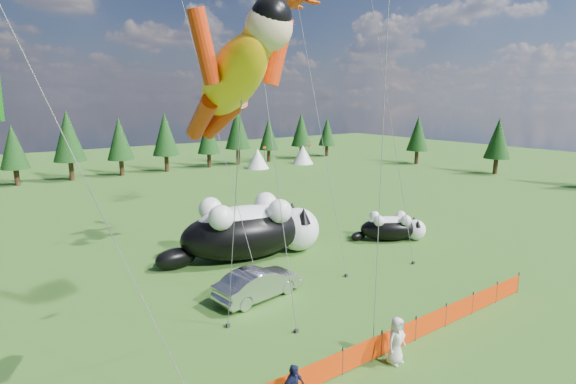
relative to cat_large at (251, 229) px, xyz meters
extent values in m
plane|color=#143309|center=(-2.65, -9.44, -1.80)|extent=(160.00, 160.00, 0.00)
cylinder|color=#262626|center=(-5.65, -12.44, -1.25)|extent=(0.06, 0.06, 1.10)
cylinder|color=#262626|center=(-3.65, -12.44, -1.25)|extent=(0.06, 0.06, 1.10)
cylinder|color=#262626|center=(-1.65, -12.44, -1.25)|extent=(0.06, 0.06, 1.10)
cylinder|color=#262626|center=(0.35, -12.44, -1.25)|extent=(0.06, 0.06, 1.10)
cylinder|color=#262626|center=(2.35, -12.44, -1.25)|extent=(0.06, 0.06, 1.10)
cylinder|color=#262626|center=(4.35, -12.44, -1.25)|extent=(0.06, 0.06, 1.10)
cylinder|color=#262626|center=(6.35, -12.44, -1.25)|extent=(0.06, 0.06, 1.10)
cylinder|color=#262626|center=(8.35, -12.44, -1.25)|extent=(0.06, 0.06, 1.10)
cube|color=red|center=(-4.65, -12.44, -1.30)|extent=(2.00, 0.04, 0.90)
cube|color=red|center=(-2.65, -12.44, -1.30)|extent=(2.00, 0.04, 0.90)
cube|color=red|center=(-0.65, -12.44, -1.30)|extent=(2.00, 0.04, 0.90)
cube|color=red|center=(1.35, -12.44, -1.30)|extent=(2.00, 0.04, 0.90)
cube|color=red|center=(3.35, -12.44, -1.30)|extent=(2.00, 0.04, 0.90)
cube|color=red|center=(5.35, -12.44, -1.30)|extent=(2.00, 0.04, 0.90)
cube|color=red|center=(7.35, -12.44, -1.30)|extent=(2.00, 0.04, 0.90)
ellipsoid|color=black|center=(-0.45, 0.09, -0.23)|extent=(8.42, 5.08, 3.15)
ellipsoid|color=white|center=(-0.45, 0.09, 0.56)|extent=(6.33, 3.69, 1.92)
sphere|color=white|center=(3.16, -0.60, -0.40)|extent=(2.80, 2.80, 2.80)
sphere|color=#EB5B81|center=(4.33, -0.82, -0.40)|extent=(0.39, 0.39, 0.39)
ellipsoid|color=black|center=(-4.57, 0.87, -1.19)|extent=(2.63, 1.66, 1.22)
cone|color=black|center=(3.00, -1.43, 0.72)|extent=(0.98, 0.98, 0.98)
cone|color=black|center=(3.32, 0.22, 0.72)|extent=(0.98, 0.98, 0.98)
sphere|color=white|center=(1.65, 0.84, 1.26)|extent=(1.47, 1.47, 1.47)
sphere|color=white|center=(1.23, -1.39, 1.26)|extent=(1.47, 1.47, 1.47)
sphere|color=white|center=(-1.95, 1.53, 1.26)|extent=(1.47, 1.47, 1.47)
sphere|color=white|center=(-2.38, -0.70, 1.26)|extent=(1.47, 1.47, 1.47)
ellipsoid|color=black|center=(9.60, -2.64, -1.00)|extent=(4.40, 3.75, 1.61)
ellipsoid|color=white|center=(9.60, -2.64, -0.60)|extent=(3.28, 2.77, 0.98)
sphere|color=white|center=(11.18, -3.65, -1.09)|extent=(1.43, 1.43, 1.43)
sphere|color=#EB5B81|center=(11.69, -3.98, -1.09)|extent=(0.20, 0.20, 0.20)
ellipsoid|color=black|center=(7.80, -1.48, -1.49)|extent=(1.39, 1.20, 0.63)
cone|color=black|center=(10.95, -4.01, -0.52)|extent=(0.50, 0.50, 0.50)
cone|color=black|center=(11.41, -3.29, -0.52)|extent=(0.50, 0.50, 0.50)
sphere|color=white|center=(10.74, -2.68, -0.24)|extent=(0.75, 0.75, 0.75)
sphere|color=white|center=(10.12, -3.66, -0.24)|extent=(0.75, 0.75, 0.75)
sphere|color=white|center=(9.16, -1.67, -0.24)|extent=(0.75, 0.75, 0.75)
sphere|color=white|center=(8.54, -2.65, -0.24)|extent=(0.75, 0.75, 0.75)
imported|color=#BBBBC0|center=(-2.74, -5.27, -1.04)|extent=(4.81, 2.30, 1.52)
imported|color=silver|center=(-1.52, -13.04, -0.89)|extent=(0.95, 0.67, 1.83)
cylinder|color=#595959|center=(-6.20, -9.02, 3.43)|extent=(0.03, 0.03, 11.06)
cube|color=#262626|center=(-5.37, -7.01, -1.72)|extent=(0.15, 0.15, 0.16)
cylinder|color=#595959|center=(3.88, -1.60, 6.31)|extent=(0.03, 0.03, 18.20)
cube|color=#262626|center=(2.65, -5.84, -1.72)|extent=(0.15, 0.15, 0.16)
cylinder|color=#595959|center=(-10.92, -9.75, 5.28)|extent=(0.03, 0.03, 15.01)
cylinder|color=#595959|center=(-2.96, -6.78, 6.79)|extent=(0.03, 0.03, 17.52)
cube|color=#262626|center=(-3.23, -9.10, -1.72)|extent=(0.15, 0.15, 0.16)
cylinder|color=#595959|center=(7.13, -3.83, 9.25)|extent=(0.03, 0.03, 22.55)
cube|color=#262626|center=(7.27, -6.70, -1.72)|extent=(0.15, 0.15, 0.16)
cylinder|color=#595959|center=(-0.59, -11.06, 6.52)|extent=(0.03, 0.03, 16.78)
cube|color=#262626|center=(-1.99, -12.32, -1.72)|extent=(0.15, 0.15, 0.16)
cylinder|color=#595959|center=(-3.09, -1.24, 7.71)|extent=(0.03, 0.03, 19.88)
cube|color=#262626|center=(-2.15, -4.44, -1.72)|extent=(0.15, 0.15, 0.16)
camera|label=1|loc=(-13.61, -23.05, 7.93)|focal=28.00mm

